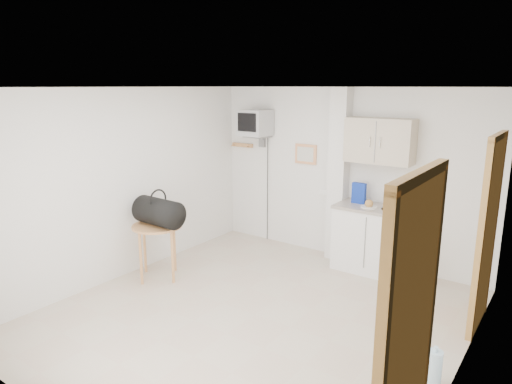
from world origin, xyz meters
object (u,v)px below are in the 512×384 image
Objects in this scene: round_table at (157,232)px; duffel_bag at (159,212)px; water_bottle at (434,369)px; crt_television at (255,124)px.

duffel_bag is (0.04, 0.01, 0.28)m from round_table.
water_bottle is (3.63, -0.24, -0.46)m from round_table.
crt_television is 2.93× the size of round_table.
round_table is (-0.20, -1.93, -1.30)m from crt_television.
duffel_bag reaches higher than water_bottle.
water_bottle is (3.43, -2.17, -1.76)m from crt_television.
round_table is at bearing -95.92° from crt_television.
round_table is at bearing 176.22° from water_bottle.
crt_television is 2.18m from duffel_bag.
crt_television is 2.34m from round_table.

